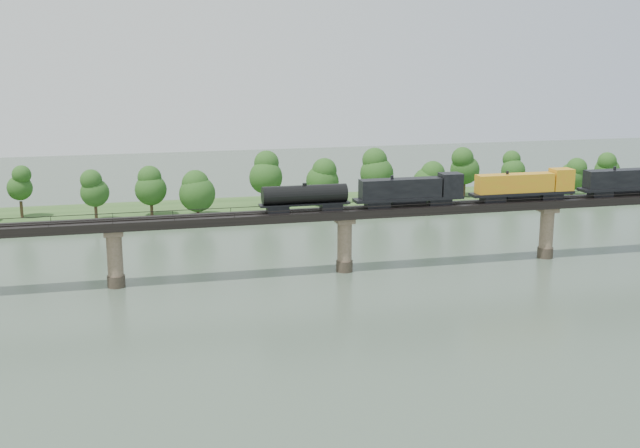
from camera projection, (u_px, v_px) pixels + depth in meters
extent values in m
plane|color=#39493B|center=(399.00, 327.00, 116.36)|extent=(400.00, 400.00, 0.00)
cube|color=#2E5120|center=(285.00, 207.00, 196.71)|extent=(300.00, 24.00, 1.60)
cylinder|color=#473A2D|center=(116.00, 281.00, 135.33)|extent=(3.00, 3.00, 2.00)
cylinder|color=#8F755E|center=(115.00, 255.00, 134.33)|extent=(2.60, 2.60, 9.00)
cube|color=#8F755E|center=(113.00, 232.00, 133.44)|extent=(3.20, 3.20, 1.00)
cylinder|color=#473A2D|center=(344.00, 266.00, 144.56)|extent=(3.00, 3.00, 2.00)
cylinder|color=#8F755E|center=(345.00, 242.00, 143.56)|extent=(2.60, 2.60, 9.00)
cube|color=#8F755E|center=(345.00, 220.00, 142.68)|extent=(3.20, 3.20, 1.00)
cylinder|color=#473A2D|center=(545.00, 252.00, 153.79)|extent=(3.00, 3.00, 2.00)
cylinder|color=#8F755E|center=(547.00, 230.00, 152.80)|extent=(2.60, 2.60, 9.00)
cube|color=#8F755E|center=(548.00, 209.00, 151.91)|extent=(3.20, 3.20, 1.00)
cube|color=black|center=(345.00, 213.00, 142.40)|extent=(220.00, 5.00, 1.50)
cube|color=black|center=(346.00, 209.00, 141.50)|extent=(220.00, 0.12, 0.16)
cube|color=black|center=(344.00, 208.00, 142.93)|extent=(220.00, 0.12, 0.16)
cube|color=black|center=(348.00, 208.00, 139.80)|extent=(220.00, 0.10, 0.10)
cube|color=black|center=(341.00, 203.00, 144.35)|extent=(220.00, 0.10, 0.10)
cube|color=black|center=(348.00, 210.00, 139.88)|extent=(0.08, 0.08, 0.70)
cube|color=black|center=(341.00, 204.00, 144.43)|extent=(0.08, 0.08, 0.70)
cylinder|color=#382619|center=(22.00, 209.00, 181.28)|extent=(0.70, 0.70, 3.71)
sphere|color=#1A4413|center=(20.00, 188.00, 180.19)|extent=(5.67, 5.67, 5.67)
sphere|color=#1A4413|center=(19.00, 174.00, 179.50)|extent=(4.25, 4.25, 4.25)
cylinder|color=#382619|center=(96.00, 213.00, 177.66)|extent=(0.70, 0.70, 3.51)
sphere|color=#1A4413|center=(95.00, 193.00, 176.62)|extent=(6.31, 6.31, 6.31)
sphere|color=#1A4413|center=(94.00, 180.00, 175.97)|extent=(4.73, 4.73, 4.73)
cylinder|color=#382619|center=(152.00, 209.00, 182.88)|extent=(0.70, 0.70, 3.34)
sphere|color=#1A4413|center=(151.00, 190.00, 181.89)|extent=(7.18, 7.18, 7.18)
sphere|color=#1A4413|center=(150.00, 177.00, 181.28)|extent=(5.39, 5.39, 5.39)
cylinder|color=#382619|center=(198.00, 210.00, 182.75)|extent=(0.70, 0.70, 2.83)
sphere|color=#1A4413|center=(197.00, 194.00, 181.92)|extent=(8.26, 8.26, 8.26)
sphere|color=#1A4413|center=(197.00, 184.00, 181.40)|extent=(6.19, 6.19, 6.19)
cylinder|color=#382619|center=(266.00, 199.00, 192.73)|extent=(0.70, 0.70, 3.96)
sphere|color=#1A4413|center=(266.00, 177.00, 191.56)|extent=(8.07, 8.07, 8.07)
sphere|color=#1A4413|center=(266.00, 164.00, 190.83)|extent=(6.05, 6.05, 6.05)
cylinder|color=#382619|center=(322.00, 199.00, 194.49)|extent=(0.70, 0.70, 3.27)
sphere|color=#1A4413|center=(322.00, 181.00, 193.52)|extent=(8.03, 8.03, 8.03)
sphere|color=#1A4413|center=(322.00, 170.00, 192.92)|extent=(6.02, 6.02, 6.02)
cylinder|color=#382619|center=(376.00, 194.00, 198.78)|extent=(0.70, 0.70, 3.92)
sphere|color=#1A4413|center=(377.00, 173.00, 197.62)|extent=(8.29, 8.29, 8.29)
sphere|color=#1A4413|center=(377.00, 160.00, 196.90)|extent=(6.21, 6.21, 6.21)
cylinder|color=#382619|center=(428.00, 199.00, 194.81)|extent=(0.70, 0.70, 3.02)
sphere|color=#1A4413|center=(428.00, 183.00, 193.92)|extent=(7.74, 7.74, 7.74)
sphere|color=#1A4413|center=(429.00, 173.00, 193.36)|extent=(5.80, 5.80, 5.80)
cylinder|color=#382619|center=(464.00, 189.00, 206.00)|extent=(0.70, 0.70, 3.80)
sphere|color=#1A4413|center=(465.00, 170.00, 204.88)|extent=(7.47, 7.47, 7.47)
sphere|color=#1A4413|center=(465.00, 157.00, 204.18)|extent=(5.60, 5.60, 5.60)
cylinder|color=#382619|center=(512.00, 188.00, 209.42)|extent=(0.70, 0.70, 3.38)
sphere|color=#1A4413|center=(513.00, 171.00, 208.42)|extent=(6.23, 6.23, 6.23)
sphere|color=#1A4413|center=(514.00, 160.00, 207.79)|extent=(4.67, 4.67, 4.67)
cylinder|color=#382619|center=(572.00, 190.00, 207.12)|extent=(0.70, 0.70, 2.77)
sphere|color=#1A4413|center=(573.00, 176.00, 206.31)|extent=(7.04, 7.04, 7.04)
sphere|color=#1A4413|center=(573.00, 167.00, 205.79)|extent=(5.28, 5.28, 5.28)
cylinder|color=#382619|center=(606.00, 185.00, 215.08)|extent=(0.70, 0.70, 2.94)
sphere|color=#1A4413|center=(607.00, 170.00, 214.21)|extent=(6.73, 6.73, 6.73)
sphere|color=#1A4413|center=(608.00, 161.00, 213.66)|extent=(5.05, 5.05, 5.05)
cube|color=black|center=(600.00, 193.00, 153.87)|extent=(4.28, 2.57, 1.18)
cube|color=black|center=(628.00, 188.00, 155.06)|extent=(20.32, 3.21, 0.53)
cube|color=black|center=(621.00, 178.00, 154.25)|extent=(14.97, 2.89, 3.42)
cylinder|color=black|center=(628.00, 191.00, 155.19)|extent=(6.42, 1.50, 1.50)
cube|color=black|center=(550.00, 196.00, 151.40)|extent=(4.28, 2.57, 1.18)
cube|color=black|center=(493.00, 198.00, 148.69)|extent=(4.28, 2.57, 1.18)
cube|color=black|center=(522.00, 193.00, 149.88)|extent=(20.32, 3.21, 0.53)
cube|color=orange|center=(515.00, 183.00, 149.07)|extent=(14.97, 2.89, 3.42)
cube|color=orange|center=(561.00, 179.00, 151.22)|extent=(3.85, 3.21, 4.06)
cylinder|color=black|center=(522.00, 196.00, 150.01)|extent=(6.42, 1.50, 1.50)
cube|color=black|center=(439.00, 201.00, 146.22)|extent=(4.28, 2.57, 1.18)
cube|color=black|center=(377.00, 204.00, 143.50)|extent=(4.28, 2.57, 1.18)
cube|color=black|center=(409.00, 199.00, 144.69)|extent=(20.32, 3.21, 0.53)
cube|color=black|center=(400.00, 188.00, 143.89)|extent=(14.97, 2.89, 3.42)
cube|color=black|center=(450.00, 184.00, 146.04)|extent=(3.85, 3.21, 4.06)
cylinder|color=black|center=(408.00, 202.00, 144.82)|extent=(6.42, 1.50, 1.50)
cube|color=black|center=(331.00, 206.00, 141.53)|extent=(3.74, 2.35, 1.18)
cube|color=black|center=(278.00, 209.00, 139.31)|extent=(3.74, 2.35, 1.18)
cube|color=black|center=(305.00, 204.00, 140.26)|extent=(16.04, 2.57, 0.32)
cylinder|color=black|center=(305.00, 194.00, 139.88)|extent=(14.97, 3.21, 3.21)
cylinder|color=black|center=(305.00, 185.00, 139.50)|extent=(0.75, 0.75, 0.53)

